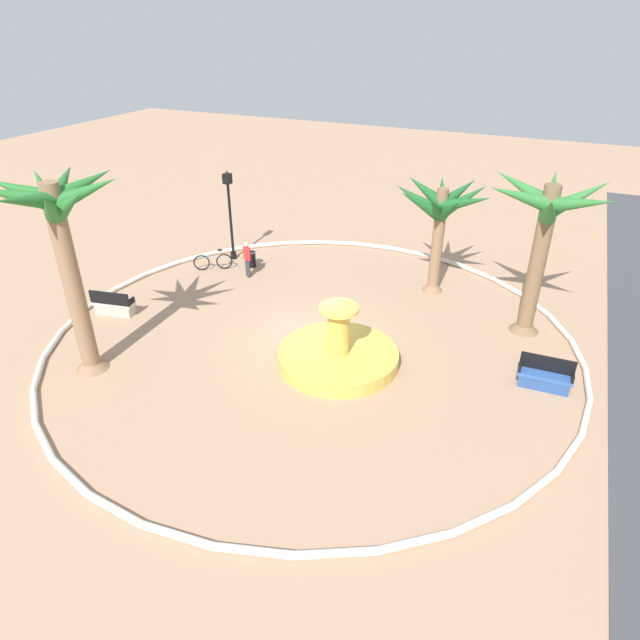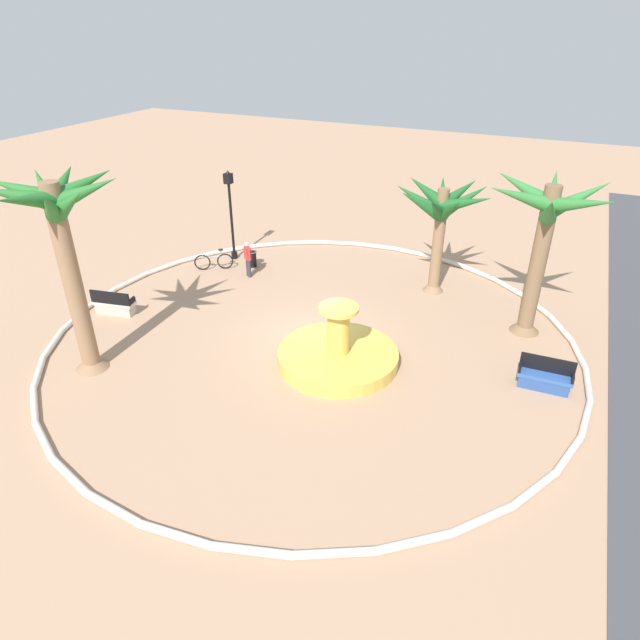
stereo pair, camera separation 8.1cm
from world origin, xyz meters
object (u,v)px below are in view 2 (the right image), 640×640
object	(u,v)px
palm_tree_near_fountain	(60,230)
lamppost	(231,208)
trash_bin	(252,258)
person_cyclist_helmet	(248,257)
fountain	(338,355)
bench_west	(545,379)
palm_tree_mid_plaza	(442,210)
bench_east	(114,305)
bicycle_red_frame	(214,261)
palm_tree_by_curb	(545,227)

from	to	relation	value
palm_tree_near_fountain	lamppost	world-z (taller)	palm_tree_near_fountain
trash_bin	person_cyclist_helmet	size ratio (longest dim) A/B	0.46
fountain	trash_bin	distance (m)	8.68
person_cyclist_helmet	fountain	bearing A→B (deg)	53.16
lamppost	bench_west	bearing A→B (deg)	71.44
palm_tree_mid_plaza	bench_east	size ratio (longest dim) A/B	2.73
palm_tree_near_fountain	trash_bin	bearing A→B (deg)	176.64
fountain	palm_tree_near_fountain	bearing A→B (deg)	-63.47
palm_tree_mid_plaza	bicycle_red_frame	xyz separation A→B (m)	(1.98, -9.45, -3.06)
bench_east	bicycle_red_frame	xyz separation A→B (m)	(-5.06, 1.08, 0.04)
palm_tree_by_curb	fountain	bearing A→B (deg)	-48.24
bench_west	lamppost	xyz separation A→B (m)	(-4.74, -14.12, 2.07)
fountain	palm_tree_by_curb	size ratio (longest dim) A/B	0.71
fountain	palm_tree_by_curb	xyz separation A→B (m)	(-4.74, 5.31, 3.65)
fountain	person_cyclist_helmet	bearing A→B (deg)	-126.84
palm_tree_by_curb	palm_tree_mid_plaza	xyz separation A→B (m)	(-1.89, -3.84, -0.51)
bench_west	bicycle_red_frame	distance (m)	14.63
palm_tree_near_fountain	bicycle_red_frame	bearing A→B (deg)	-174.18
bench_west	lamppost	distance (m)	15.04
bench_west	fountain	bearing A→B (deg)	-77.81
trash_bin	person_cyclist_helmet	distance (m)	1.20
fountain	person_cyclist_helmet	distance (m)	7.75
bicycle_red_frame	palm_tree_by_curb	bearing A→B (deg)	90.40
bench_east	trash_bin	distance (m)	6.53
fountain	lamppost	world-z (taller)	lamppost
bench_east	trash_bin	xyz separation A→B (m)	(-6.05, 2.46, 0.04)
bicycle_red_frame	person_cyclist_helmet	xyz separation A→B (m)	(0.01, 1.80, 0.51)
palm_tree_mid_plaza	bench_west	distance (m)	7.77
palm_tree_by_curb	bench_east	bearing A→B (deg)	-70.27
lamppost	bicycle_red_frame	world-z (taller)	lamppost
bicycle_red_frame	person_cyclist_helmet	world-z (taller)	person_cyclist_helmet
bench_east	trash_bin	world-z (taller)	bench_east
palm_tree_mid_plaza	lamppost	size ratio (longest dim) A/B	1.10
bicycle_red_frame	trash_bin	bearing A→B (deg)	125.68
person_cyclist_helmet	palm_tree_near_fountain	bearing A→B (deg)	-6.69
palm_tree_mid_plaza	bench_east	bearing A→B (deg)	-56.25
palm_tree_mid_plaza	trash_bin	xyz separation A→B (m)	(0.99, -8.08, -3.06)
bench_west	bench_east	bearing A→B (deg)	-83.41
fountain	bench_east	size ratio (longest dim) A/B	2.37
lamppost	person_cyclist_helmet	bearing A→B (deg)	48.72
bench_east	palm_tree_mid_plaza	bearing A→B (deg)	123.75
person_cyclist_helmet	trash_bin	bearing A→B (deg)	-157.09
palm_tree_by_curb	bench_east	distance (m)	15.69
palm_tree_mid_plaza	bench_west	world-z (taller)	palm_tree_mid_plaza
fountain	lamppost	size ratio (longest dim) A/B	0.96
person_cyclist_helmet	bench_west	bearing A→B (deg)	75.25
palm_tree_mid_plaza	person_cyclist_helmet	size ratio (longest dim) A/B	2.85
palm_tree_by_curb	bench_east	xyz separation A→B (m)	(5.16, -14.38, -3.60)
lamppost	bicycle_red_frame	xyz separation A→B (m)	(1.45, -0.13, -2.03)
lamppost	person_cyclist_helmet	distance (m)	2.69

